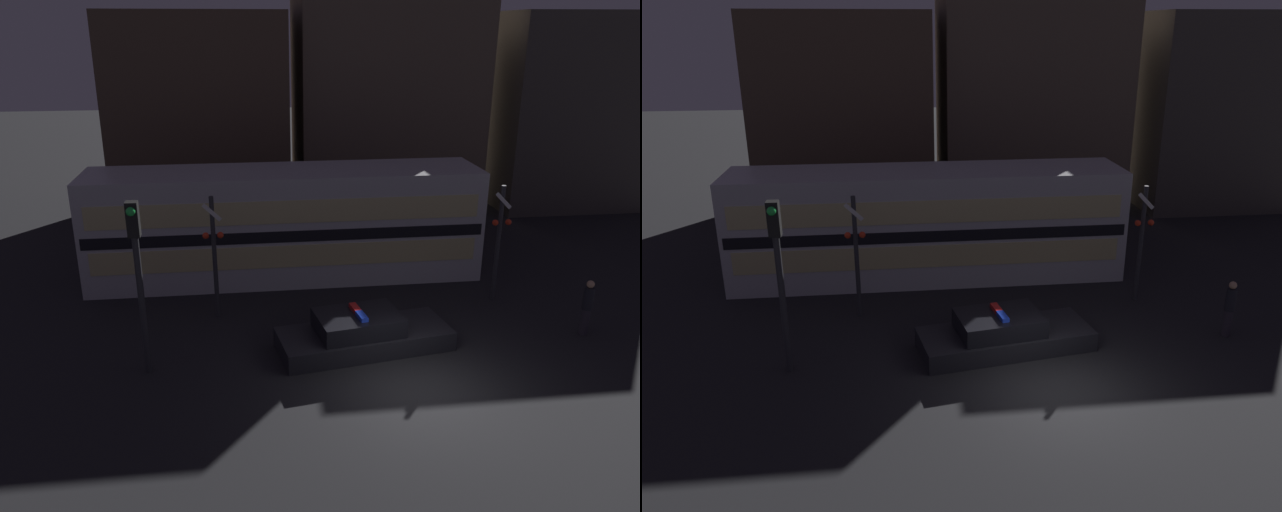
# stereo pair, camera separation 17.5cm
# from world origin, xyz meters

# --- Properties ---
(ground_plane) EXTENTS (120.00, 120.00, 0.00)m
(ground_plane) POSITION_xyz_m (0.00, 0.00, 0.00)
(ground_plane) COLOR black
(train) EXTENTS (14.02, 2.96, 3.99)m
(train) POSITION_xyz_m (-2.73, 8.45, 1.99)
(train) COLOR silver
(train) RESTS_ON ground_plane
(police_car) EXTENTS (5.17, 2.63, 1.22)m
(police_car) POSITION_xyz_m (-0.96, 2.52, 0.44)
(police_car) COLOR black
(police_car) RESTS_ON ground_plane
(pedestrian) EXTENTS (0.29, 0.29, 1.75)m
(pedestrian) POSITION_xyz_m (5.82, 2.53, 0.90)
(pedestrian) COLOR #2D2833
(pedestrian) RESTS_ON ground_plane
(crossing_signal_near) EXTENTS (0.64, 0.30, 3.97)m
(crossing_signal_near) POSITION_xyz_m (4.10, 5.33, 2.15)
(crossing_signal_near) COLOR #2D2D33
(crossing_signal_near) RESTS_ON ground_plane
(crossing_signal_far) EXTENTS (0.64, 0.30, 3.96)m
(crossing_signal_far) POSITION_xyz_m (-5.16, 5.18, 2.15)
(crossing_signal_far) COLOR #2D2D33
(crossing_signal_far) RESTS_ON ground_plane
(traffic_light_corner) EXTENTS (0.30, 0.46, 4.73)m
(traffic_light_corner) POSITION_xyz_m (-6.92, 1.97, 3.00)
(traffic_light_corner) COLOR #2D2D33
(traffic_light_corner) RESTS_ON ground_plane
(building_left) EXTENTS (7.94, 6.78, 9.41)m
(building_left) POSITION_xyz_m (-6.01, 17.36, 4.70)
(building_left) COLOR brown
(building_left) RESTS_ON ground_plane
(building_center) EXTENTS (8.66, 6.47, 10.68)m
(building_center) POSITION_xyz_m (2.94, 17.95, 5.34)
(building_center) COLOR brown
(building_center) RESTS_ON ground_plane
(building_right) EXTENTS (7.97, 5.12, 9.46)m
(building_right) POSITION_xyz_m (12.55, 17.04, 4.73)
(building_right) COLOR #47423D
(building_right) RESTS_ON ground_plane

